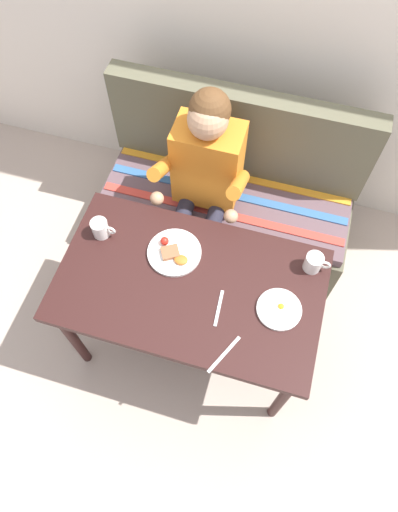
{
  "coord_description": "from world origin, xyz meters",
  "views": [
    {
      "loc": [
        0.29,
        -0.83,
        2.58
      ],
      "look_at": [
        0.0,
        0.15,
        0.72
      ],
      "focal_mm": 32.02,
      "sensor_mm": 36.0,
      "label": 1
    }
  ],
  "objects_px": {
    "plate_eggs": "(279,309)",
    "fork": "(219,308)",
    "person": "(204,177)",
    "plate_breakfast": "(174,252)",
    "coffee_mug_second": "(314,262)",
    "table": "(190,291)",
    "couch": "(228,201)",
    "coffee_mug": "(101,228)",
    "knife": "(224,354)"
  },
  "relations": [
    {
      "from": "table",
      "to": "knife",
      "type": "distance_m",
      "value": 0.37
    },
    {
      "from": "couch",
      "to": "coffee_mug",
      "type": "distance_m",
      "value": 0.91
    },
    {
      "from": "table",
      "to": "coffee_mug_second",
      "type": "bearing_deg",
      "value": 24.37
    },
    {
      "from": "plate_breakfast",
      "to": "coffee_mug",
      "type": "distance_m",
      "value": 0.36
    },
    {
      "from": "coffee_mug",
      "to": "plate_eggs",
      "type": "bearing_deg",
      "value": -9.49
    },
    {
      "from": "plate_breakfast",
      "to": "plate_eggs",
      "type": "distance_m",
      "value": 0.54
    },
    {
      "from": "person",
      "to": "coffee_mug",
      "type": "xyz_separation_m",
      "value": [
        -0.37,
        -0.46,
        0.04
      ]
    },
    {
      "from": "person",
      "to": "coffee_mug_second",
      "type": "bearing_deg",
      "value": -30.22
    },
    {
      "from": "plate_breakfast",
      "to": "fork",
      "type": "relative_size",
      "value": 1.48
    },
    {
      "from": "person",
      "to": "fork",
      "type": "relative_size",
      "value": 7.13
    },
    {
      "from": "coffee_mug",
      "to": "fork",
      "type": "bearing_deg",
      "value": -18.71
    },
    {
      "from": "table",
      "to": "fork",
      "type": "xyz_separation_m",
      "value": [
        0.16,
        -0.08,
        0.08
      ]
    },
    {
      "from": "person",
      "to": "plate_eggs",
      "type": "bearing_deg",
      "value": -49.76
    },
    {
      "from": "plate_breakfast",
      "to": "plate_eggs",
      "type": "xyz_separation_m",
      "value": [
        0.52,
        -0.14,
        -0.0
      ]
    },
    {
      "from": "table",
      "to": "person",
      "type": "relative_size",
      "value": 0.99
    },
    {
      "from": "coffee_mug",
      "to": "coffee_mug_second",
      "type": "distance_m",
      "value": 0.99
    },
    {
      "from": "coffee_mug",
      "to": "fork",
      "type": "distance_m",
      "value": 0.67
    },
    {
      "from": "coffee_mug_second",
      "to": "plate_eggs",
      "type": "bearing_deg",
      "value": -112.51
    },
    {
      "from": "person",
      "to": "coffee_mug_second",
      "type": "xyz_separation_m",
      "value": [
        0.61,
        -0.36,
        0.04
      ]
    },
    {
      "from": "table",
      "to": "couch",
      "type": "height_order",
      "value": "couch"
    },
    {
      "from": "table",
      "to": "knife",
      "type": "bearing_deg",
      "value": -49.73
    },
    {
      "from": "coffee_mug",
      "to": "coffee_mug_second",
      "type": "bearing_deg",
      "value": 5.73
    },
    {
      "from": "plate_eggs",
      "to": "fork",
      "type": "bearing_deg",
      "value": -165.39
    },
    {
      "from": "table",
      "to": "coffee_mug",
      "type": "height_order",
      "value": "coffee_mug"
    },
    {
      "from": "fork",
      "to": "plate_eggs",
      "type": "bearing_deg",
      "value": 10.69
    },
    {
      "from": "couch",
      "to": "fork",
      "type": "xyz_separation_m",
      "value": [
        0.16,
        -0.85,
        0.4
      ]
    },
    {
      "from": "person",
      "to": "plate_eggs",
      "type": "height_order",
      "value": "person"
    },
    {
      "from": "couch",
      "to": "plate_breakfast",
      "type": "xyz_separation_m",
      "value": [
        -0.11,
        -0.64,
        0.41
      ]
    },
    {
      "from": "couch",
      "to": "person",
      "type": "relative_size",
      "value": 1.19
    },
    {
      "from": "coffee_mug_second",
      "to": "couch",
      "type": "bearing_deg",
      "value": 133.9
    },
    {
      "from": "coffee_mug_second",
      "to": "knife",
      "type": "bearing_deg",
      "value": -119.08
    },
    {
      "from": "fork",
      "to": "knife",
      "type": "relative_size",
      "value": 0.85
    },
    {
      "from": "plate_eggs",
      "to": "person",
      "type": "bearing_deg",
      "value": 130.24
    },
    {
      "from": "fork",
      "to": "table",
      "type": "bearing_deg",
      "value": 148.91
    },
    {
      "from": "coffee_mug_second",
      "to": "table",
      "type": "bearing_deg",
      "value": -155.63
    },
    {
      "from": "couch",
      "to": "knife",
      "type": "distance_m",
      "value": 1.14
    },
    {
      "from": "plate_breakfast",
      "to": "person",
      "type": "bearing_deg",
      "value": 88.47
    },
    {
      "from": "couch",
      "to": "coffee_mug",
      "type": "xyz_separation_m",
      "value": [
        -0.47,
        -0.63,
        0.45
      ]
    },
    {
      "from": "coffee_mug_second",
      "to": "knife",
      "type": "distance_m",
      "value": 0.58
    },
    {
      "from": "table",
      "to": "coffee_mug_second",
      "type": "xyz_separation_m",
      "value": [
        0.51,
        0.23,
        0.13
      ]
    },
    {
      "from": "couch",
      "to": "person",
      "type": "height_order",
      "value": "person"
    },
    {
      "from": "plate_eggs",
      "to": "coffee_mug_second",
      "type": "relative_size",
      "value": 1.67
    },
    {
      "from": "plate_breakfast",
      "to": "coffee_mug",
      "type": "xyz_separation_m",
      "value": [
        -0.36,
        0.01,
        0.04
      ]
    },
    {
      "from": "plate_breakfast",
      "to": "coffee_mug_second",
      "type": "height_order",
      "value": "coffee_mug_second"
    },
    {
      "from": "plate_breakfast",
      "to": "plate_eggs",
      "type": "bearing_deg",
      "value": -14.92
    },
    {
      "from": "coffee_mug_second",
      "to": "fork",
      "type": "bearing_deg",
      "value": -138.64
    },
    {
      "from": "person",
      "to": "knife",
      "type": "bearing_deg",
      "value": -68.91
    },
    {
      "from": "table",
      "to": "couch",
      "type": "distance_m",
      "value": 0.83
    },
    {
      "from": "couch",
      "to": "knife",
      "type": "height_order",
      "value": "couch"
    },
    {
      "from": "couch",
      "to": "table",
      "type": "bearing_deg",
      "value": -90.0
    }
  ]
}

